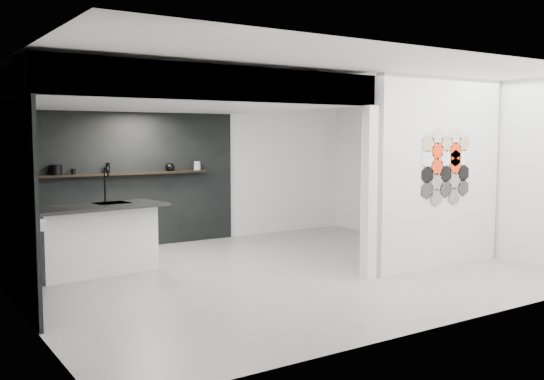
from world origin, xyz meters
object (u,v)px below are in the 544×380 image
(wall_basin, at_px, (25,224))
(glass_vase, at_px, (197,166))
(bottle_dark, at_px, (108,168))
(partition_panel, at_px, (440,173))
(glass_bowl, at_px, (197,168))
(utensil_cup, at_px, (73,171))
(kitchen_island, at_px, (96,238))
(stockpot, at_px, (56,170))
(kettle, at_px, (170,167))

(wall_basin, distance_m, glass_vase, 4.01)
(glass_vase, relative_size, bottle_dark, 0.91)
(partition_panel, relative_size, glass_bowl, 22.47)
(glass_bowl, bearing_deg, utensil_cup, 180.00)
(wall_basin, distance_m, kitchen_island, 1.21)
(wall_basin, bearing_deg, stockpot, 66.74)
(bottle_dark, bearing_deg, wall_basin, -130.06)
(bottle_dark, xyz_separation_m, utensil_cup, (-0.57, 0.00, -0.04))
(glass_vase, bearing_deg, wall_basin, -148.65)
(partition_panel, bearing_deg, kettle, 124.03)
(kettle, bearing_deg, bottle_dark, 169.88)
(glass_bowl, bearing_deg, wall_basin, -148.65)
(bottle_dark, bearing_deg, utensil_cup, 180.00)
(kitchen_island, distance_m, bottle_dark, 1.93)
(glass_bowl, relative_size, glass_vase, 0.78)
(wall_basin, distance_m, utensil_cup, 2.43)
(wall_basin, xyz_separation_m, kettle, (2.86, 2.07, 0.54))
(partition_panel, distance_m, wall_basin, 5.78)
(partition_panel, distance_m, kitchen_island, 5.08)
(partition_panel, relative_size, bottle_dark, 15.95)
(glass_bowl, height_order, utensil_cup, utensil_cup)
(glass_vase, distance_m, bottle_dark, 1.65)
(stockpot, distance_m, glass_vase, 2.50)
(wall_basin, height_order, kitchen_island, kitchen_island)
(stockpot, xyz_separation_m, bottle_dark, (0.85, 0.00, 0.01))
(kettle, distance_m, glass_vase, 0.53)
(utensil_cup, bearing_deg, bottle_dark, 0.00)
(utensil_cup, bearing_deg, glass_vase, 0.00)
(kettle, xyz_separation_m, bottle_dark, (-1.12, 0.00, 0.02))
(partition_panel, bearing_deg, bottle_dark, 133.97)
(stockpot, bearing_deg, utensil_cup, 0.00)
(partition_panel, distance_m, kettle, 4.66)
(glass_bowl, bearing_deg, kitchen_island, -146.58)
(glass_bowl, bearing_deg, partition_panel, -61.77)
(kitchen_island, distance_m, glass_vase, 2.96)
(kitchen_island, xyz_separation_m, bottle_dark, (0.70, 1.55, 0.90))
(kettle, distance_m, glass_bowl, 0.54)
(stockpot, bearing_deg, glass_vase, 0.00)
(kitchen_island, height_order, bottle_dark, kitchen_island)
(wall_basin, distance_m, kettle, 3.57)
(glass_bowl, height_order, bottle_dark, bottle_dark)
(partition_panel, xyz_separation_m, bottle_dark, (-3.73, 3.87, 0.01))
(glass_bowl, distance_m, glass_vase, 0.04)
(glass_vase, bearing_deg, utensil_cup, 180.00)
(partition_panel, distance_m, glass_bowl, 4.39)
(kettle, relative_size, bottle_dark, 0.96)
(glass_vase, bearing_deg, kettle, 180.00)
(stockpot, relative_size, kettle, 1.19)
(wall_basin, bearing_deg, bottle_dark, 49.94)
(glass_bowl, relative_size, utensil_cup, 1.35)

